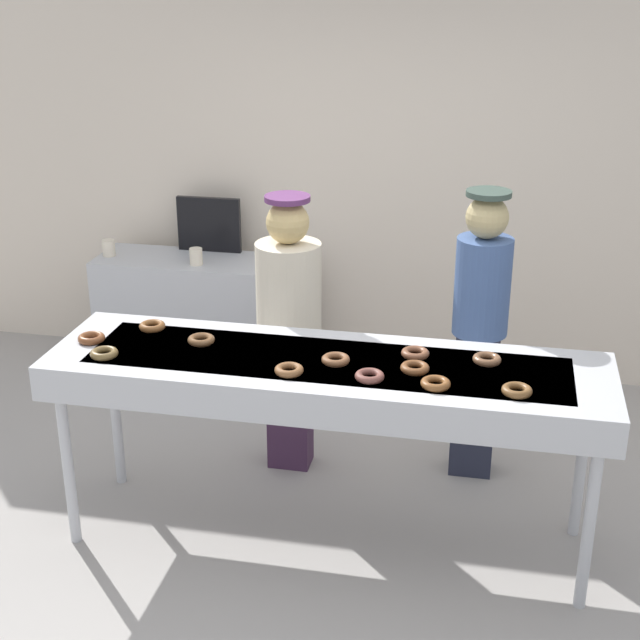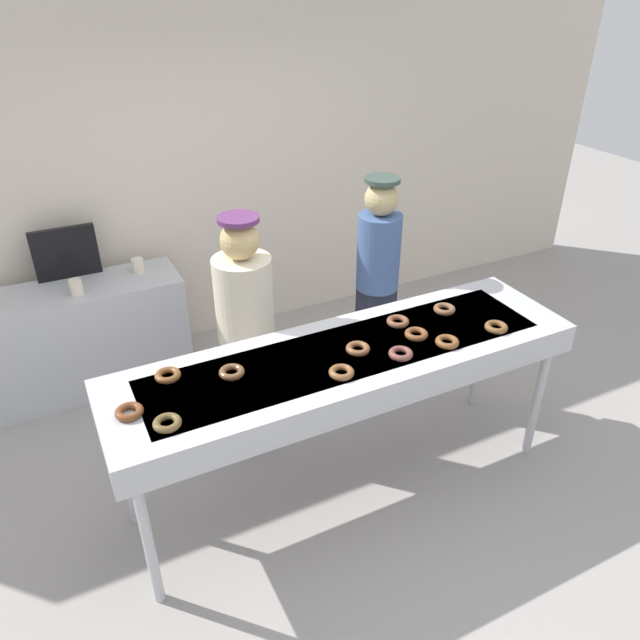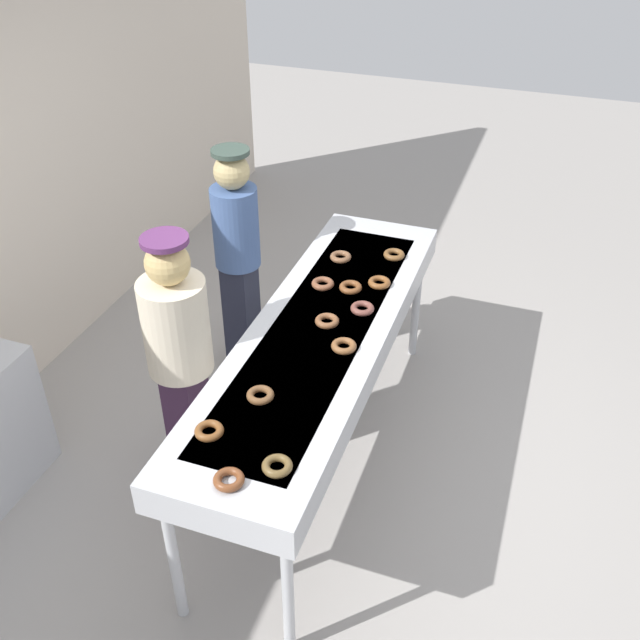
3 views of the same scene
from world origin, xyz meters
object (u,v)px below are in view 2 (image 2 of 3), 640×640
(chocolate_donut_10, at_px, (342,372))
(paper_cup_1, at_px, (138,266))
(chocolate_donut_0, at_px, (416,334))
(chocolate_donut_11, at_px, (447,342))
(chocolate_donut_5, at_px, (398,322))
(paper_cup_0, at_px, (76,287))
(chocolate_donut_4, at_px, (444,309))
(menu_display, at_px, (66,253))
(chocolate_donut_3, at_px, (168,375))
(chocolate_donut_7, at_px, (401,354))
(worker_assistant, at_px, (377,279))
(chocolate_donut_6, at_px, (232,372))
(prep_counter, at_px, (86,338))
(chocolate_donut_2, at_px, (358,349))
(chocolate_donut_9, at_px, (496,327))
(fryer_conveyor, at_px, (348,364))
(chocolate_donut_8, at_px, (167,423))
(worker_baker, at_px, (245,320))

(chocolate_donut_10, bearing_deg, paper_cup_1, 107.30)
(chocolate_donut_0, xyz_separation_m, chocolate_donut_11, (0.11, -0.15, 0.00))
(chocolate_donut_5, height_order, paper_cup_1, chocolate_donut_5)
(chocolate_donut_5, bearing_deg, paper_cup_0, 136.42)
(chocolate_donut_4, xyz_separation_m, menu_display, (-2.00, 1.89, 0.02))
(chocolate_donut_3, bearing_deg, paper_cup_1, 83.76)
(chocolate_donut_0, height_order, chocolate_donut_5, same)
(chocolate_donut_7, distance_m, worker_assistant, 1.10)
(chocolate_donut_5, bearing_deg, chocolate_donut_6, -177.20)
(prep_counter, bearing_deg, chocolate_donut_5, -45.48)
(chocolate_donut_2, xyz_separation_m, menu_display, (-1.30, 2.04, 0.02))
(chocolate_donut_9, distance_m, chocolate_donut_10, 1.03)
(chocolate_donut_3, height_order, prep_counter, chocolate_donut_3)
(chocolate_donut_4, distance_m, chocolate_donut_5, 0.34)
(chocolate_donut_3, relative_size, prep_counter, 0.09)
(chocolate_donut_3, relative_size, paper_cup_0, 1.19)
(chocolate_donut_4, relative_size, paper_cup_1, 1.19)
(chocolate_donut_9, distance_m, paper_cup_0, 2.85)
(chocolate_donut_10, bearing_deg, chocolate_donut_5, 29.47)
(fryer_conveyor, height_order, chocolate_donut_0, chocolate_donut_0)
(chocolate_donut_0, height_order, chocolate_donut_7, same)
(chocolate_donut_11, bearing_deg, fryer_conveyor, 160.44)
(chocolate_donut_0, xyz_separation_m, chocolate_donut_7, (-0.19, -0.13, 0.00))
(chocolate_donut_3, xyz_separation_m, menu_display, (-0.29, 1.82, 0.02))
(chocolate_donut_8, relative_size, chocolate_donut_11, 1.00)
(chocolate_donut_3, relative_size, chocolate_donut_4, 1.00)
(chocolate_donut_7, xyz_separation_m, paper_cup_1, (-1.01, 2.04, -0.11))
(paper_cup_1, xyz_separation_m, menu_display, (-0.47, 0.16, 0.14))
(chocolate_donut_4, height_order, chocolate_donut_7, same)
(chocolate_donut_6, xyz_separation_m, chocolate_donut_10, (0.51, -0.26, 0.00))
(chocolate_donut_3, height_order, chocolate_donut_11, same)
(chocolate_donut_8, bearing_deg, chocolate_donut_3, 75.35)
(chocolate_donut_8, height_order, paper_cup_0, chocolate_donut_8)
(worker_assistant, relative_size, prep_counter, 1.13)
(chocolate_donut_6, distance_m, worker_assistant, 1.54)
(chocolate_donut_0, bearing_deg, prep_counter, 132.07)
(chocolate_donut_11, bearing_deg, paper_cup_0, 133.27)
(chocolate_donut_11, bearing_deg, chocolate_donut_3, 165.52)
(chocolate_donut_8, bearing_deg, menu_display, 94.95)
(chocolate_donut_7, xyz_separation_m, menu_display, (-1.48, 2.19, 0.02))
(chocolate_donut_8, xyz_separation_m, paper_cup_0, (-0.19, 1.88, -0.11))
(chocolate_donut_3, xyz_separation_m, paper_cup_1, (0.18, 1.67, -0.11))
(chocolate_donut_2, xyz_separation_m, chocolate_donut_7, (0.19, -0.15, 0.00))
(paper_cup_0, bearing_deg, chocolate_donut_6, -70.05)
(chocolate_donut_6, relative_size, menu_display, 0.30)
(chocolate_donut_0, bearing_deg, worker_baker, 136.74)
(worker_assistant, height_order, paper_cup_0, worker_assistant)
(chocolate_donut_8, bearing_deg, prep_counter, 95.46)
(paper_cup_1, bearing_deg, chocolate_donut_2, -66.34)
(chocolate_donut_6, relative_size, worker_baker, 0.08)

